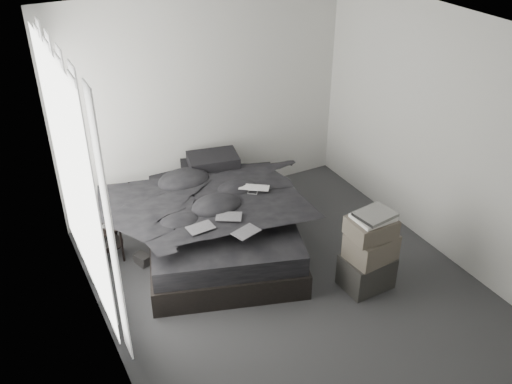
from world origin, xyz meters
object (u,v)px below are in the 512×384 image
bed (221,237)px  box_lower (366,271)px  laptop (253,184)px  side_stand (106,235)px

bed → box_lower: 1.65m
laptop → side_stand: 1.67m
side_stand → box_lower: (2.20, -1.68, -0.13)m
box_lower → side_stand: bearing=142.7°
laptop → side_stand: bearing=-160.9°
laptop → side_stand: size_ratio=0.54×
bed → side_stand: 1.24m
bed → side_stand: bearing=179.1°
bed → side_stand: side_stand is taller
side_stand → bed: bearing=-18.7°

